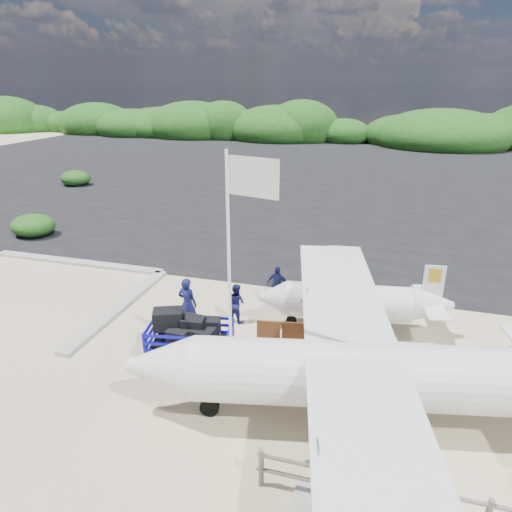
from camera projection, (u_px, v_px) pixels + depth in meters
The scene contains 11 objects.
ground at pixel (214, 346), 15.32m from camera, with size 160.00×160.00×0.00m, color beige.
asphalt_apron at pixel (330, 176), 42.20m from camera, with size 90.00×50.00×0.04m, color #B2B2B2, non-canonical shape.
lagoon at pixel (25, 294), 18.97m from camera, with size 9.00×7.00×0.40m, color #B2B2B2, non-canonical shape.
vegetation_band at pixel (353, 142), 64.59m from camera, with size 124.00×8.00×4.40m, color #B2B2B2, non-canonical shape.
baggage_cart at pixel (191, 358), 14.64m from camera, with size 2.83×1.62×1.41m, color #0E0CBF, non-canonical shape.
flagpole at pixel (232, 396), 12.89m from camera, with size 1.37×0.57×6.87m, color white, non-canonical shape.
signboard at pixel (280, 358), 14.66m from camera, with size 1.64×0.15×1.35m, color brown, non-canonical shape.
crew_a at pixel (188, 304), 16.03m from camera, with size 0.72×0.47×1.97m, color #14184B.
crew_b at pixel (236, 303), 16.64m from camera, with size 0.72×0.56×1.48m, color #14184B.
crew_c at pixel (278, 284), 18.06m from camera, with size 0.90×0.37×1.53m, color #14184B.
aircraft_small at pixel (193, 171), 44.20m from camera, with size 6.94×6.94×2.50m, color #B2B2B2, non-canonical shape.
Camera 1 is at (4.96, -12.29, 8.37)m, focal length 32.00 mm.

